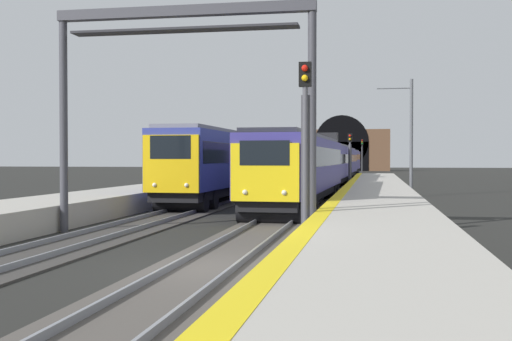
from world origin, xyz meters
The scene contains 13 objects.
ground_plane centered at (0.00, 0.00, 0.00)m, with size 320.00×320.00×0.00m, color black.
platform_right centered at (0.00, -3.94, 0.46)m, with size 112.00×3.83×0.93m, color #ADA89E.
platform_right_edge_strip centered at (0.00, -2.27, 0.93)m, with size 112.00×0.50×0.01m, color yellow.
track_main_line centered at (0.00, 0.00, 0.04)m, with size 160.00×2.74×0.21m.
track_adjacent_line centered at (0.00, 5.05, 0.04)m, with size 160.00×2.97×0.21m.
train_main_approaching centered at (48.61, 0.00, 2.17)m, with size 79.16×3.25×4.68m.
train_adjacent_platform centered at (33.75, 5.05, 2.38)m, with size 41.32×3.02×4.16m.
railway_signal_near centered at (5.21, -1.73, 3.22)m, with size 0.39×0.38×5.53m.
railway_signal_mid centered at (41.77, -1.73, 2.79)m, with size 0.39×0.38×4.72m.
railway_signal_far centered at (97.88, -1.73, 3.49)m, with size 0.39×0.38×5.83m.
overhead_signal_gantry centered at (6.45, 2.53, 5.80)m, with size 0.70×8.98×7.71m.
tunnel_portal centered at (113.96, 2.53, 4.15)m, with size 2.27×18.75×11.01m.
catenary_mast_near centered at (29.76, -6.21, 4.06)m, with size 0.22×2.39×7.88m.
Camera 1 is at (-14.38, -3.82, 2.61)m, focal length 45.02 mm.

